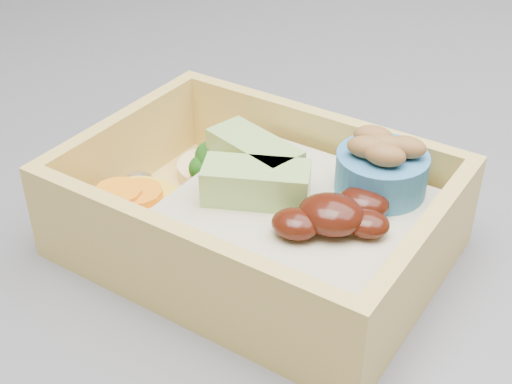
% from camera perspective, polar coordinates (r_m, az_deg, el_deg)
% --- Properties ---
extents(bento_box, '(0.24, 0.20, 0.08)m').
position_cam_1_polar(bento_box, '(0.40, 0.97, -1.75)').
color(bento_box, '#DCBA5B').
rests_on(bento_box, island).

